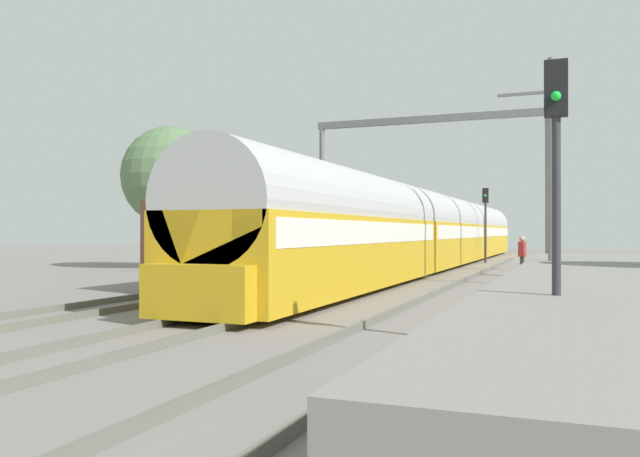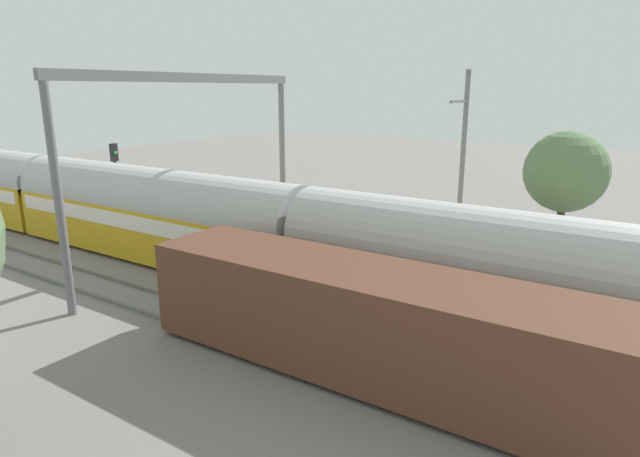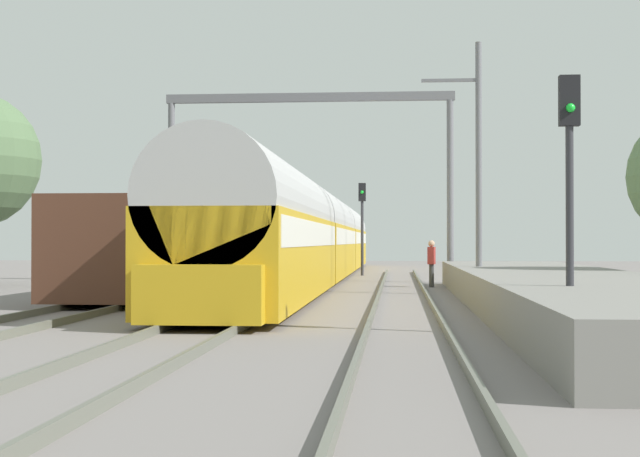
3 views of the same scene
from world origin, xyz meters
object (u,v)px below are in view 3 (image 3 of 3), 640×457
Objects in this scene: railway_signal_near at (570,168)px; railway_signal_far at (362,216)px; passenger_train at (315,235)px; person_crossing at (431,259)px; freight_car at (156,248)px; catenary_gantry at (309,147)px.

railway_signal_far is (-4.79, 29.67, -0.03)m from railway_signal_near.
passenger_train reaches higher than person_crossing.
passenger_train reaches higher than freight_car.
freight_car is 18.90m from railway_signal_far.
person_crossing is 0.14× the size of catenary_gantry.
railway_signal_near is (10.52, -11.72, 1.52)m from freight_car.
catenary_gantry reaches higher than freight_car.
catenary_gantry is (-6.70, 21.89, 2.60)m from railway_signal_near.
person_crossing is 0.37× the size of railway_signal_near.
railway_signal_near is (1.80, -17.90, 1.96)m from person_crossing.
passenger_train is at bearing 90.00° from catenary_gantry.
catenary_gantry is (-1.92, -7.78, 2.63)m from railway_signal_far.
freight_car is 10.71m from person_crossing.
catenary_gantry is (-4.91, 3.99, 4.56)m from person_crossing.
catenary_gantry is (3.82, 10.17, 4.12)m from freight_car.
freight_car is at bearing 136.95° from person_crossing.
person_crossing is 18.10m from railway_signal_near.
railway_signal_near is at bearing -72.97° from catenary_gantry.
railway_signal_near reaches higher than freight_car.
railway_signal_far is (1.92, 5.01, 0.99)m from passenger_train.
railway_signal_near reaches higher than passenger_train.
person_crossing is (4.91, -6.75, -0.94)m from passenger_train.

